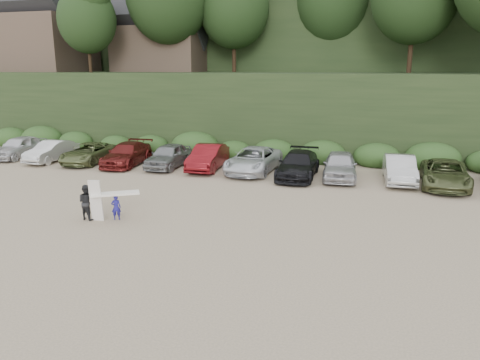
% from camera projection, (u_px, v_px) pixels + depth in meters
% --- Properties ---
extents(ground, '(120.00, 120.00, 0.00)m').
position_uv_depth(ground, '(184.00, 223.00, 19.97)').
color(ground, tan).
rests_on(ground, ground).
extents(hillside_backdrop, '(90.00, 41.50, 28.00)m').
position_uv_depth(hillside_backdrop, '(308.00, 22.00, 50.88)').
color(hillside_backdrop, black).
rests_on(hillside_backdrop, ground).
extents(parked_cars, '(34.18, 6.20, 1.61)m').
position_uv_depth(parked_cars, '(243.00, 161.00, 29.26)').
color(parked_cars, silver).
rests_on(parked_cars, ground).
extents(child_surfer, '(2.03, 1.54, 1.22)m').
position_uv_depth(child_surfer, '(116.00, 201.00, 20.22)').
color(child_surfer, navy).
rests_on(child_surfer, ground).
extents(adult_surfer, '(1.25, 0.73, 1.85)m').
position_uv_depth(adult_surfer, '(87.00, 202.00, 20.25)').
color(adult_surfer, black).
rests_on(adult_surfer, ground).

